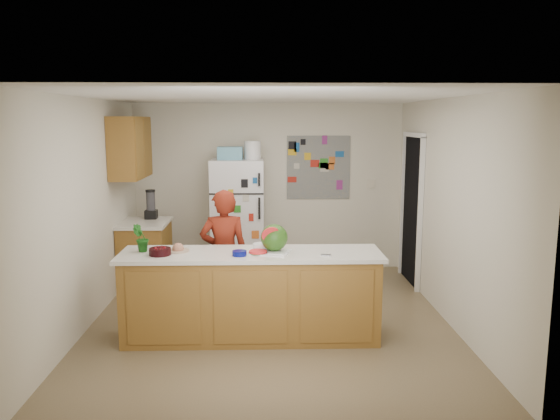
{
  "coord_description": "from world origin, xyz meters",
  "views": [
    {
      "loc": [
        -0.05,
        -5.94,
        2.26
      ],
      "look_at": [
        0.12,
        0.2,
        1.24
      ],
      "focal_mm": 35.0,
      "sensor_mm": 36.0,
      "label": 1
    }
  ],
  "objects_px": {
    "watermelon": "(274,238)",
    "cherry_bowl": "(160,252)",
    "refrigerator": "(238,218)",
    "person": "(224,255)"
  },
  "relations": [
    {
      "from": "person",
      "to": "watermelon",
      "type": "height_order",
      "value": "person"
    },
    {
      "from": "watermelon",
      "to": "cherry_bowl",
      "type": "bearing_deg",
      "value": -175.47
    },
    {
      "from": "refrigerator",
      "to": "watermelon",
      "type": "relative_size",
      "value": 6.14
    },
    {
      "from": "refrigerator",
      "to": "watermelon",
      "type": "xyz_separation_m",
      "value": [
        0.49,
        -2.38,
        0.22
      ]
    },
    {
      "from": "cherry_bowl",
      "to": "refrigerator",
      "type": "bearing_deg",
      "value": 75.08
    },
    {
      "from": "watermelon",
      "to": "cherry_bowl",
      "type": "distance_m",
      "value": 1.16
    },
    {
      "from": "watermelon",
      "to": "cherry_bowl",
      "type": "xyz_separation_m",
      "value": [
        -1.15,
        -0.09,
        -0.12
      ]
    },
    {
      "from": "watermelon",
      "to": "refrigerator",
      "type": "bearing_deg",
      "value": 101.63
    },
    {
      "from": "refrigerator",
      "to": "cherry_bowl",
      "type": "distance_m",
      "value": 2.56
    },
    {
      "from": "person",
      "to": "refrigerator",
      "type": "bearing_deg",
      "value": -96.02
    }
  ]
}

